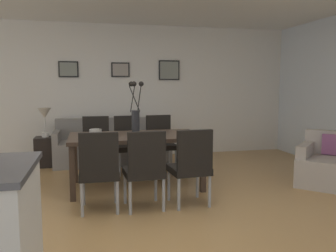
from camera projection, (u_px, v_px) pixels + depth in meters
ground_plane at (137, 213)px, 3.87m from camera, size 9.00×9.00×0.00m
back_wall_panel at (114, 91)px, 6.87m from camera, size 9.00×0.10×2.60m
dining_table at (136, 140)px, 4.80m from camera, size 1.80×0.97×0.74m
dining_chair_near_left at (99, 168)px, 3.86m from camera, size 0.45×0.45×0.92m
dining_chair_near_right at (96, 142)px, 5.58m from camera, size 0.47×0.47×0.92m
dining_chair_far_left at (145, 166)px, 3.93m from camera, size 0.46×0.46×0.92m
dining_chair_far_right at (128, 141)px, 5.68m from camera, size 0.47×0.47×0.92m
dining_chair_mid_left at (191, 163)px, 4.06m from camera, size 0.47×0.47×0.92m
dining_chair_mid_right at (160, 140)px, 5.80m from camera, size 0.47×0.47×0.92m
centerpiece_vase at (136, 114)px, 4.76m from camera, size 0.21×0.23×0.73m
placemat_near_left at (96, 138)px, 4.46m from camera, size 0.32×0.32×0.01m
bowl_near_left at (96, 135)px, 4.46m from camera, size 0.17×0.17×0.07m
placemat_near_right at (96, 134)px, 4.89m from camera, size 0.32×0.32×0.01m
bowl_near_right at (96, 131)px, 4.88m from camera, size 0.17×0.17×0.07m
sofa at (113, 147)px, 6.43m from camera, size 2.06×0.84×0.80m
side_table at (46, 152)px, 6.11m from camera, size 0.36×0.36×0.52m
table_lamp at (45, 116)px, 6.03m from camera, size 0.22×0.22×0.51m
armchair at (330, 165)px, 4.95m from camera, size 1.13×1.13×0.75m
framed_picture_left at (68, 69)px, 6.56m from camera, size 0.37×0.03×0.30m
framed_picture_center at (120, 70)px, 6.78m from camera, size 0.35×0.03×0.28m
framed_picture_right at (169, 70)px, 6.99m from camera, size 0.42×0.03×0.39m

